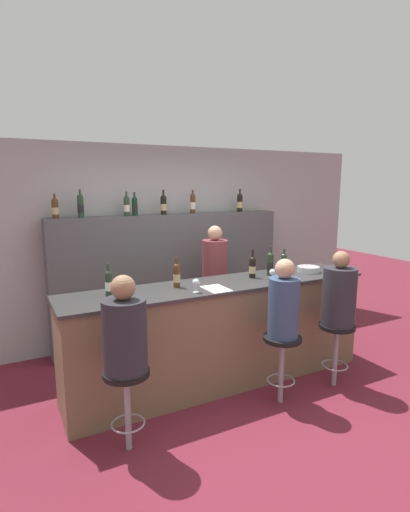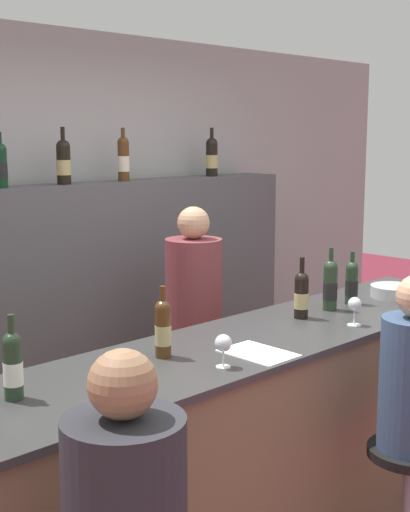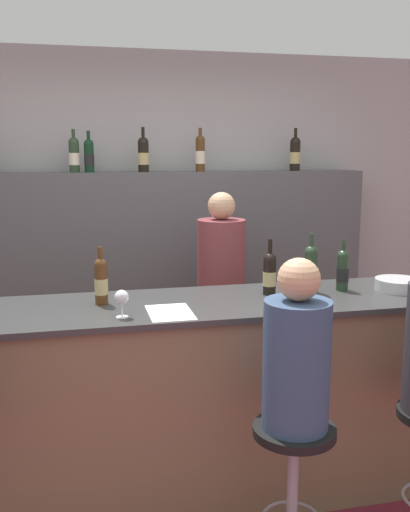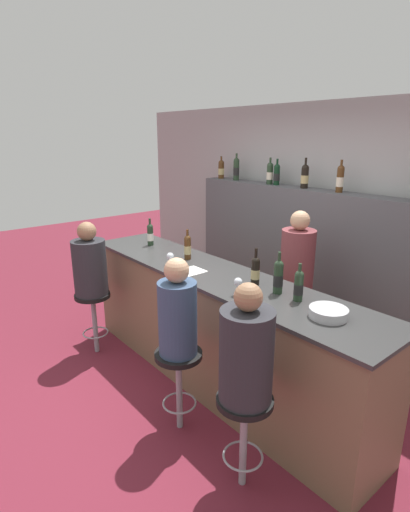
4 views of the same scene
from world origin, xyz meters
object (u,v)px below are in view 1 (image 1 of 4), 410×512
wine_bottle_counter_0 (109,283)px  wine_bottle_backbar_2 (127,206)px  bar_stool_middle (282,351)px  wine_glass_1 (272,273)px  wine_bottle_backbar_5 (193,203)px  wine_bottle_counter_1 (177,275)px  wine_bottle_backbar_3 (135,206)px  wine_bottle_counter_4 (284,263)px  guest_seated_right (339,294)px  wine_bottle_backbar_1 (80,206)px  bar_stool_left (127,388)px  wine_bottle_backbar_6 (240,202)px  guest_seated_left (125,331)px  bar_stool_right (336,338)px  wine_bottle_backbar_0 (55,208)px  bartender (215,294)px  wine_bottle_backbar_4 (164,205)px  wine_bottle_counter_3 (270,264)px  wine_bottle_counter_2 (252,267)px  metal_bowl (308,269)px  guest_seated_middle (284,303)px  wine_glass_0 (196,283)px

wine_bottle_counter_0 → wine_bottle_backbar_2: (0.57, 1.27, 0.63)m
bar_stool_middle → wine_glass_1: bearing=66.4°
bar_stool_middle → wine_bottle_backbar_5: bearing=89.7°
wine_bottle_counter_1 → wine_bottle_backbar_3: 1.41m
wine_bottle_counter_4 → guest_seated_right: bearing=-76.8°
wine_bottle_backbar_1 → wine_glass_1: bearing=-43.2°
bar_stool_left → guest_seated_right: guest_seated_right is taller
wine_bottle_counter_1 → wine_bottle_backbar_6: size_ratio=0.92×
guest_seated_left → bar_stool_right: guest_seated_left is taller
wine_bottle_backbar_0 → bartender: wine_bottle_backbar_0 is taller
wine_bottle_backbar_0 → wine_bottle_backbar_3: size_ratio=0.97×
guest_seated_left → wine_bottle_backbar_4: bearing=60.4°
wine_bottle_counter_3 → wine_bottle_counter_4: (0.19, -0.00, -0.02)m
wine_bottle_counter_3 → bartender: 0.89m
wine_bottle_counter_3 → wine_bottle_backbar_3: 1.82m
wine_bottle_backbar_4 → wine_bottle_backbar_3: bearing=180.0°
wine_bottle_counter_1 → wine_bottle_backbar_6: bearing=39.6°
wine_bottle_counter_2 → wine_bottle_backbar_3: (-0.91, 1.27, 0.62)m
guest_seated_left → guest_seated_right: size_ratio=0.99×
bar_stool_right → wine_bottle_counter_3: bearing=117.1°
wine_bottle_backbar_0 → bar_stool_right: size_ratio=0.42×
wine_bottle_backbar_3 → guest_seated_left: (-0.74, -1.97, -0.84)m
wine_bottle_backbar_3 → bar_stool_middle: 2.49m
wine_bottle_counter_0 → metal_bowl: wine_bottle_counter_0 is taller
wine_bottle_counter_1 → wine_bottle_backbar_2: size_ratio=1.00×
metal_bowl → wine_bottle_backbar_0: bearing=152.5°
bar_stool_left → guest_seated_middle: bearing=-0.0°
wine_bottle_backbar_2 → guest_seated_left: wine_bottle_backbar_2 is taller
guest_seated_middle → wine_bottle_backbar_0: bearing=131.2°
wine_bottle_counter_0 → guest_seated_left: 0.73m
wine_bottle_counter_1 → wine_glass_0: 0.28m
bar_stool_middle → guest_seated_middle: 0.48m
wine_bottle_counter_0 → wine_glass_0: bearing=-19.1°
wine_bottle_counter_1 → wine_bottle_counter_2: size_ratio=0.97×
wine_bottle_counter_4 → bar_stool_right: 0.99m
bartender → wine_glass_0: bearing=-127.7°
wine_bottle_backbar_3 → wine_glass_1: 1.93m
wine_bottle_counter_0 → guest_seated_right: (2.17, -0.69, -0.21)m
wine_bottle_backbar_2 → bar_stool_middle: wine_bottle_backbar_2 is taller
bar_stool_left → wine_bottle_counter_4: bearing=18.5°
wine_bottle_counter_4 → bartender: bearing=128.2°
wine_bottle_counter_4 → guest_seated_middle: guest_seated_middle is taller
wine_bottle_backbar_4 → bar_stool_left: bearing=-119.6°
wine_bottle_counter_0 → wine_bottle_backbar_4: 1.77m
wine_bottle_backbar_1 → wine_glass_1: 2.34m
metal_bowl → bartender: bartender is taller
wine_bottle_backbar_2 → wine_bottle_backbar_4: size_ratio=0.94×
bartender → wine_bottle_counter_1: bearing=-140.1°
wine_bottle_counter_1 → guest_seated_middle: 1.07m
wine_bottle_counter_2 → wine_bottle_backbar_3: wine_bottle_backbar_3 is taller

